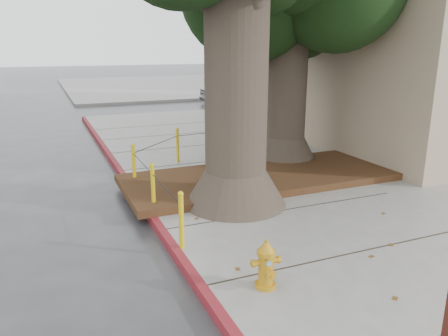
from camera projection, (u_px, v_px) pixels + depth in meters
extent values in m
plane|color=#28282B|center=(327.00, 268.00, 6.58)|extent=(140.00, 140.00, 0.00)
cube|color=slate|center=(168.00, 85.00, 35.41)|extent=(16.00, 20.00, 0.15)
cube|color=maroon|center=(156.00, 223.00, 8.03)|extent=(0.14, 26.00, 0.16)
cube|color=black|center=(261.00, 177.00, 10.31)|extent=(6.40, 2.60, 0.16)
cube|color=silver|center=(302.00, 28.00, 34.39)|extent=(10.00, 10.00, 9.00)
cube|color=slate|center=(322.00, 15.00, 41.55)|extent=(12.00, 14.00, 12.00)
cone|color=#4C3F33|center=(235.00, 187.00, 8.73)|extent=(2.04, 2.04, 0.70)
cylinder|color=#4C3F33|center=(236.00, 84.00, 8.17)|extent=(1.20, 1.20, 4.22)
cone|color=#4C3F33|center=(284.00, 149.00, 11.92)|extent=(1.77, 1.77, 0.70)
cylinder|color=#4C3F33|center=(287.00, 81.00, 11.42)|extent=(1.04, 1.04, 3.84)
cylinder|color=gold|center=(181.00, 221.00, 6.77)|extent=(0.08, 0.08, 0.90)
sphere|color=gold|center=(181.00, 194.00, 6.65)|extent=(0.09, 0.09, 0.09)
cylinder|color=gold|center=(153.00, 188.00, 8.37)|extent=(0.08, 0.08, 0.90)
sphere|color=gold|center=(152.00, 165.00, 8.25)|extent=(0.09, 0.09, 0.09)
cylinder|color=gold|center=(134.00, 165.00, 9.96)|extent=(0.08, 0.08, 0.90)
sphere|color=gold|center=(133.00, 146.00, 9.84)|extent=(0.09, 0.09, 0.09)
cylinder|color=gold|center=(178.00, 146.00, 11.85)|extent=(0.08, 0.08, 0.90)
sphere|color=gold|center=(177.00, 129.00, 11.73)|extent=(0.09, 0.09, 0.09)
cylinder|color=gold|center=(247.00, 138.00, 12.85)|extent=(0.08, 0.08, 0.90)
sphere|color=gold|center=(248.00, 123.00, 12.73)|extent=(0.09, 0.09, 0.09)
cylinder|color=black|center=(165.00, 188.00, 7.50)|extent=(0.02, 1.80, 0.02)
cylinder|color=black|center=(142.00, 163.00, 9.09)|extent=(0.02, 1.80, 0.02)
cylinder|color=black|center=(157.00, 144.00, 10.84)|extent=(1.51, 1.51, 0.02)
cylinder|color=black|center=(214.00, 132.00, 12.28)|extent=(2.20, 0.22, 0.02)
cylinder|color=#C48914|center=(265.00, 285.00, 5.78)|extent=(0.30, 0.30, 0.05)
cylinder|color=#C48914|center=(266.00, 269.00, 5.71)|extent=(0.21, 0.21, 0.44)
cylinder|color=#C48914|center=(266.00, 253.00, 5.65)|extent=(0.28, 0.28, 0.06)
cone|color=#C48914|center=(266.00, 247.00, 5.63)|extent=(0.26, 0.26, 0.12)
cylinder|color=#C48914|center=(266.00, 241.00, 5.60)|extent=(0.05, 0.05, 0.04)
cylinder|color=#C48914|center=(258.00, 263.00, 5.65)|extent=(0.13, 0.09, 0.08)
cylinder|color=#C48914|center=(274.00, 260.00, 5.72)|extent=(0.13, 0.09, 0.08)
cylinder|color=#C48914|center=(269.00, 273.00, 5.61)|extent=(0.12, 0.13, 0.11)
cube|color=#5999D8|center=(269.00, 264.00, 5.59)|extent=(0.06, 0.01, 0.06)
imported|color=#9F9FA4|center=(229.00, 93.00, 25.28)|extent=(3.50, 1.64, 1.16)
imported|color=#9A0F0E|center=(253.00, 92.00, 25.25)|extent=(3.87, 1.51, 1.25)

